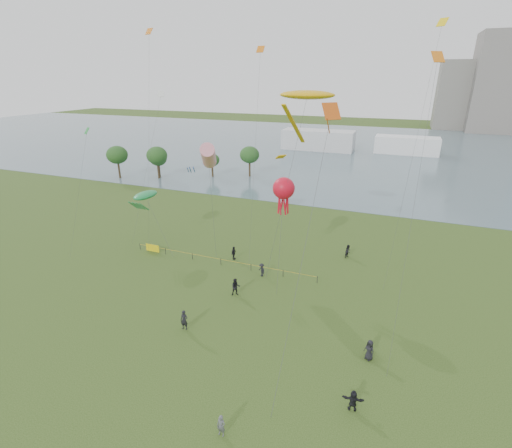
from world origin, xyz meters
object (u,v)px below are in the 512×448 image
(kite_flyer, at_px, (221,426))
(kite_octopus, at_px, (284,189))
(fence, at_px, (178,253))
(kite_stingray, at_px, (307,96))

(kite_flyer, height_order, kite_octopus, kite_octopus)
(fence, height_order, kite_stingray, kite_stingray)
(fence, distance_m, kite_flyer, 26.69)
(fence, height_order, kite_octopus, kite_octopus)
(kite_stingray, bearing_deg, kite_flyer, -108.94)
(kite_stingray, bearing_deg, fence, 161.86)
(kite_octopus, bearing_deg, kite_flyer, -95.33)
(kite_flyer, height_order, kite_stingray, kite_stingray)
(kite_flyer, bearing_deg, kite_octopus, 98.66)
(fence, bearing_deg, kite_flyer, -51.83)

